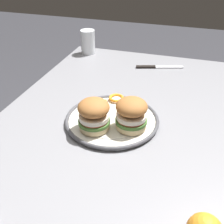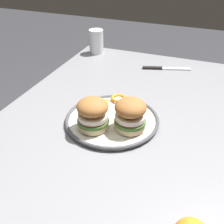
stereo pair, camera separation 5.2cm
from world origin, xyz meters
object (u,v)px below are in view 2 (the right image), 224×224
(sandwich_half_left, at_px, (130,114))
(sandwich_half_right, at_px, (93,113))
(dinner_plate, at_px, (112,120))
(drinking_glass, at_px, (96,43))
(dining_table, at_px, (109,155))
(table_knife, at_px, (163,68))

(sandwich_half_left, relative_size, sandwich_half_right, 0.95)
(dinner_plate, xyz_separation_m, sandwich_half_left, (0.03, 0.07, 0.06))
(dinner_plate, distance_m, sandwich_half_right, 0.10)
(sandwich_half_right, bearing_deg, drinking_glass, -156.96)
(sandwich_half_right, relative_size, drinking_glass, 1.09)
(dining_table, relative_size, drinking_glass, 11.62)
(sandwich_half_left, height_order, sandwich_half_right, same)
(drinking_glass, bearing_deg, table_knife, 77.68)
(sandwich_half_right, height_order, drinking_glass, drinking_glass)
(dinner_plate, height_order, table_knife, dinner_plate)
(sandwich_half_left, relative_size, drinking_glass, 1.04)
(sandwich_half_left, bearing_deg, sandwich_half_right, -70.34)
(dining_table, relative_size, table_knife, 6.50)
(drinking_glass, bearing_deg, sandwich_half_left, 32.36)
(drinking_glass, bearing_deg, sandwich_half_right, 23.04)
(table_knife, bearing_deg, sandwich_half_right, -10.35)
(sandwich_half_left, xyz_separation_m, sandwich_half_right, (0.04, -0.11, 0.00))
(dining_table, bearing_deg, drinking_glass, -152.82)
(dining_table, distance_m, dinner_plate, 0.12)
(dinner_plate, bearing_deg, sandwich_half_right, -27.62)
(table_knife, bearing_deg, sandwich_half_left, 0.75)
(dining_table, relative_size, sandwich_half_right, 10.69)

